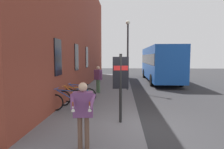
% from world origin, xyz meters
% --- Properties ---
extents(ground, '(60.00, 60.00, 0.00)m').
position_xyz_m(ground, '(6.00, -1.00, 0.00)').
color(ground, '#2D2D30').
extents(sidewalk_pavement, '(24.00, 3.50, 0.12)m').
position_xyz_m(sidewalk_pavement, '(8.00, 1.75, 0.06)').
color(sidewalk_pavement, slate).
rests_on(sidewalk_pavement, ground).
extents(station_facade, '(22.00, 0.65, 9.09)m').
position_xyz_m(station_facade, '(8.99, 3.80, 4.54)').
color(station_facade, brown).
rests_on(station_facade, ground).
extents(bicycle_mid_rack, '(0.48, 1.77, 0.97)m').
position_xyz_m(bicycle_mid_rack, '(1.57, 2.97, 0.51)').
color(bicycle_mid_rack, black).
rests_on(bicycle_mid_rack, sidewalk_pavement).
extents(bicycle_under_window, '(0.48, 1.76, 0.97)m').
position_xyz_m(bicycle_under_window, '(2.39, 2.88, 0.51)').
color(bicycle_under_window, black).
rests_on(bicycle_under_window, sidewalk_pavement).
extents(bicycle_nearest_sign, '(0.48, 1.77, 0.97)m').
position_xyz_m(bicycle_nearest_sign, '(3.24, 2.85, 0.51)').
color(bicycle_nearest_sign, black).
rests_on(bicycle_nearest_sign, sidewalk_pavement).
extents(transit_info_sign, '(0.16, 0.56, 2.40)m').
position_xyz_m(transit_info_sign, '(0.26, 0.71, 1.72)').
color(transit_info_sign, black).
rests_on(transit_info_sign, sidewalk_pavement).
extents(city_bus, '(10.53, 2.75, 3.35)m').
position_xyz_m(city_bus, '(13.19, -3.00, 1.92)').
color(city_bus, '#1951B2').
rests_on(city_bus, ground).
extents(pedestrian_by_facade, '(0.49, 0.55, 1.72)m').
position_xyz_m(pedestrian_by_facade, '(6.00, 2.22, 1.17)').
color(pedestrian_by_facade, '#4C724C').
rests_on(pedestrian_by_facade, sidewalk_pavement).
extents(tourist_with_hotdogs, '(0.60, 0.64, 1.67)m').
position_xyz_m(tourist_with_hotdogs, '(-1.84, 1.61, 1.15)').
color(tourist_with_hotdogs, brown).
rests_on(tourist_with_hotdogs, sidewalk_pavement).
extents(street_lamp, '(0.28, 0.28, 4.77)m').
position_xyz_m(street_lamp, '(7.22, 0.30, 2.98)').
color(street_lamp, '#333338').
rests_on(street_lamp, sidewalk_pavement).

